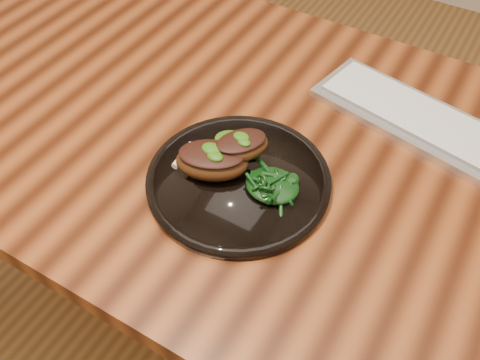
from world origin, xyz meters
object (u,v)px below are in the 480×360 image
(greens_heap, at_px, (273,183))
(keyboard, at_px, (435,128))
(desk, at_px, (275,175))
(lamb_chop_front, at_px, (211,160))
(plate, at_px, (238,180))

(greens_heap, height_order, keyboard, greens_heap)
(desk, bearing_deg, lamb_chop_front, -112.64)
(plate, xyz_separation_m, lamb_chop_front, (-0.04, -0.01, 0.03))
(lamb_chop_front, xyz_separation_m, greens_heap, (0.10, 0.02, -0.01))
(plate, bearing_deg, keyboard, 50.08)
(plate, distance_m, greens_heap, 0.06)
(greens_heap, bearing_deg, plate, -174.81)
(keyboard, bearing_deg, desk, -143.82)
(plate, height_order, keyboard, keyboard)
(greens_heap, xyz_separation_m, keyboard, (0.18, 0.28, -0.02))
(lamb_chop_front, distance_m, greens_heap, 0.10)
(plate, height_order, lamb_chop_front, lamb_chop_front)
(lamb_chop_front, bearing_deg, greens_heap, 8.94)
(desk, height_order, lamb_chop_front, lamb_chop_front)
(desk, bearing_deg, plate, -94.92)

